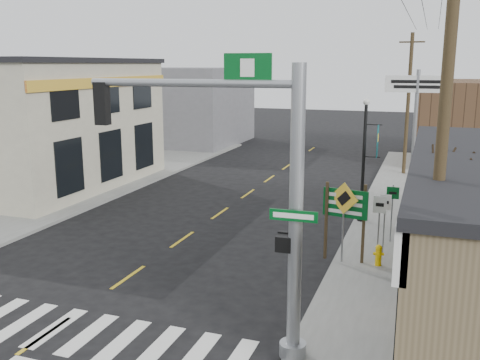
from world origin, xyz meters
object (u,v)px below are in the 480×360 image
(fire_hydrant, at_px, (379,254))
(dance_center_sign, at_px, (416,102))
(guide_sign, at_px, (345,211))
(utility_pole_far, at_px, (408,103))
(bare_tree, at_px, (460,160))
(lamp_post, at_px, (365,151))
(utility_pole_near, at_px, (443,133))
(traffic_signal_pole, at_px, (261,182))

(fire_hydrant, relative_size, dance_center_sign, 0.11)
(guide_sign, relative_size, fire_hydrant, 3.74)
(guide_sign, xyz_separation_m, utility_pole_far, (1.16, 16.32, 2.54))
(dance_center_sign, bearing_deg, bare_tree, -84.44)
(utility_pole_far, bearing_deg, dance_center_sign, -82.62)
(lamp_post, relative_size, utility_pole_far, 0.62)
(utility_pole_near, bearing_deg, bare_tree, 81.86)
(fire_hydrant, height_order, utility_pole_far, utility_pole_far)
(lamp_post, relative_size, bare_tree, 1.03)
(lamp_post, distance_m, utility_pole_near, 10.78)
(guide_sign, xyz_separation_m, dance_center_sign, (1.81, 9.31, 3.06))
(guide_sign, distance_m, lamp_post, 5.22)
(traffic_signal_pole, bearing_deg, fire_hydrant, 69.67)
(bare_tree, bearing_deg, guide_sign, 154.56)
(guide_sign, relative_size, utility_pole_near, 0.27)
(bare_tree, xyz_separation_m, utility_pole_near, (-0.60, -3.55, 1.17))
(dance_center_sign, distance_m, utility_pole_far, 7.06)
(lamp_post, xyz_separation_m, bare_tree, (3.33, -6.66, 0.94))
(lamp_post, bearing_deg, bare_tree, -82.30)
(lamp_post, bearing_deg, utility_pole_near, -93.90)
(guide_sign, bearing_deg, lamp_post, 100.25)
(traffic_signal_pole, distance_m, utility_pole_far, 22.94)
(traffic_signal_pole, height_order, lamp_post, traffic_signal_pole)
(traffic_signal_pole, bearing_deg, guide_sign, 79.53)
(utility_pole_far, bearing_deg, guide_sign, -91.98)
(dance_center_sign, xyz_separation_m, utility_pole_far, (-0.65, 7.01, -0.51))
(utility_pole_near, relative_size, utility_pole_far, 1.19)
(guide_sign, distance_m, utility_pole_far, 16.56)
(utility_pole_near, bearing_deg, dance_center_sign, 95.18)
(traffic_signal_pole, height_order, utility_pole_near, utility_pole_near)
(bare_tree, bearing_deg, fire_hydrant, 144.52)
(utility_pole_near, bearing_deg, fire_hydrant, 108.62)
(guide_sign, height_order, utility_pole_far, utility_pole_far)
(bare_tree, distance_m, utility_pole_near, 3.79)
(guide_sign, xyz_separation_m, fire_hydrant, (1.17, -0.04, -1.37))
(lamp_post, distance_m, dance_center_sign, 4.94)
(lamp_post, bearing_deg, traffic_signal_pole, -113.62)
(bare_tree, height_order, utility_pole_far, utility_pole_far)
(fire_hydrant, bearing_deg, utility_pole_far, 90.03)
(bare_tree, bearing_deg, traffic_signal_pole, -131.11)
(guide_sign, distance_m, dance_center_sign, 9.96)
(utility_pole_far, bearing_deg, bare_tree, -80.95)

